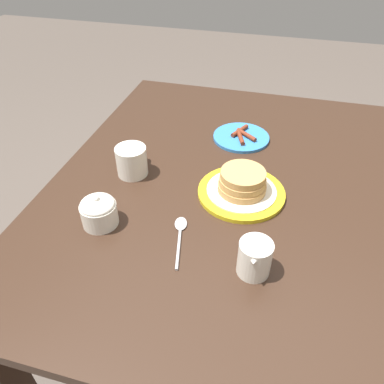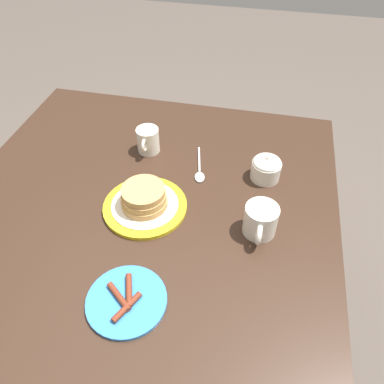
{
  "view_description": "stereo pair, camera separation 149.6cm",
  "coord_description": "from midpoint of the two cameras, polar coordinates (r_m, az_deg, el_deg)",
  "views": [
    {
      "loc": [
        -0.83,
        -0.06,
        1.41
      ],
      "look_at": [
        -0.11,
        0.13,
        0.8
      ],
      "focal_mm": 35.0,
      "sensor_mm": 36.0,
      "label": 1
    },
    {
      "loc": [
        0.62,
        0.29,
        1.53
      ],
      "look_at": [
        -0.11,
        0.13,
        0.8
      ],
      "focal_mm": 35.0,
      "sensor_mm": 36.0,
      "label": 2
    }
  ],
  "objects": [
    {
      "name": "sugar_bowl",
      "position": [
        0.71,
        -33.91,
        -52.65
      ],
      "size": [
        0.09,
        0.09,
        0.09
      ],
      "color": "silver",
      "rests_on": "dining_table"
    },
    {
      "name": "coffee_mug",
      "position": [
        0.7,
        -19.83,
        -38.08
      ],
      "size": [
        0.12,
        0.09,
        0.09
      ],
      "color": "silver",
      "rests_on": "dining_table"
    },
    {
      "name": "pancake_plate",
      "position": [
        0.69,
        14.3,
        -47.37
      ],
      "size": [
        0.23,
        0.23,
        0.07
      ],
      "color": "gold",
      "rests_on": "dining_table"
    },
    {
      "name": "creamer_pitcher",
      "position": [
        0.71,
        25.28,
        -67.98
      ],
      "size": [
        0.11,
        0.07,
        0.09
      ],
      "color": "silver",
      "rests_on": "dining_table"
    },
    {
      "name": "spoon",
      "position": [
        0.71,
        -7.3,
        -59.86
      ],
      "size": [
        0.17,
        0.05,
        0.01
      ],
      "color": "silver",
      "rests_on": "dining_table"
    },
    {
      "name": "ground_plane",
      "position": [
        1.48,
        7.93,
        -47.6
      ],
      "size": [
        8.0,
        8.0,
        0.0
      ],
      "primitive_type": "plane",
      "color": "#51473F"
    },
    {
      "name": "side_plate_bacon",
      "position": [
        0.78,
        11.88,
        -25.87
      ],
      "size": [
        0.18,
        0.18,
        0.02
      ],
      "color": "#337AC6",
      "rests_on": "dining_table"
    },
    {
      "name": "dining_table",
      "position": [
        0.84,
        13.41,
        -44.83
      ],
      "size": [
        1.21,
        1.08,
        0.77
      ],
      "color": "#332116",
      "rests_on": "ground_plane"
    }
  ]
}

